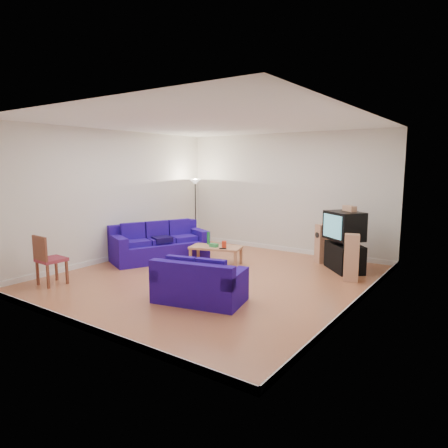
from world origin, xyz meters
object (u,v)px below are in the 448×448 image
Objects in this scene: sofa_loveseat at (199,286)px; tv_stand at (344,257)px; sofa_three_seat at (159,246)px; coffee_table at (216,249)px; television at (344,226)px.

sofa_loveseat is 3.79m from tv_stand.
sofa_loveseat is at bearing 80.49° from sofa_three_seat.
coffee_table is (-1.31, 2.31, 0.10)m from sofa_loveseat.
sofa_loveseat is 2.66m from coffee_table.
television reaches higher than tv_stand.
sofa_three_seat is 4.49m from television.
sofa_three_seat reaches higher than sofa_loveseat.
coffee_table is 2.98m from television.
tv_stand is 1.00× the size of television.
sofa_three_seat reaches higher than tv_stand.
television is at bearing 23.53° from coffee_table.
sofa_three_seat is at bearing -111.24° from tv_stand.
television is (2.67, 1.16, 0.64)m from coffee_table.
sofa_loveseat is 3.80m from television.
sofa_three_seat is 2.52× the size of tv_stand.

